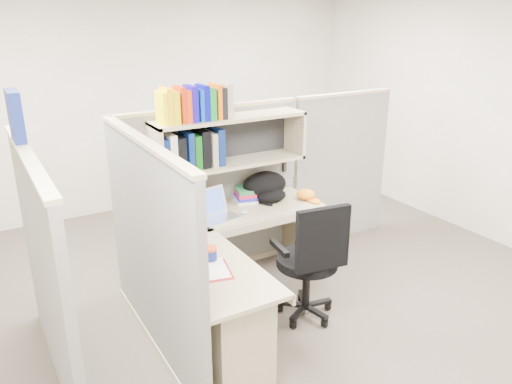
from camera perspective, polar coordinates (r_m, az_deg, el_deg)
ground at (r=4.35m, az=0.53°, el=-13.75°), size 6.00×6.00×0.00m
room_shell at (r=3.71m, az=0.61°, el=7.62°), size 6.00×6.00×6.00m
cubicle at (r=4.14m, az=-7.03°, el=-1.51°), size 3.79×1.84×1.95m
desk at (r=3.73m, az=-2.65°, el=-11.95°), size 1.74×1.75×0.73m
laptop at (r=4.25m, az=-4.49°, el=-1.56°), size 0.42×0.42×0.26m
backpack at (r=4.69m, az=1.37°, el=0.61°), size 0.48×0.40×0.26m
orange_cap at (r=4.76m, az=5.70°, el=-0.27°), size 0.22×0.24×0.09m
snack_canister at (r=3.60m, az=-5.26°, el=-7.01°), size 0.10×0.10×0.10m
tissue_box at (r=3.32m, az=-6.58°, el=-8.84°), size 0.13×0.13×0.18m
mouse at (r=4.40m, az=-1.27°, el=-2.32°), size 0.09×0.07×0.03m
paper_cup at (r=4.59m, az=-4.54°, el=-0.94°), size 0.08×0.08×0.11m
book_stack at (r=4.70m, az=-1.25°, el=-0.27°), size 0.25×0.29×0.12m
loose_paper at (r=3.50m, az=-5.14°, el=-8.80°), size 0.28×0.34×0.00m
task_chair at (r=4.12m, az=6.10°, el=-9.82°), size 0.58×0.54×1.06m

